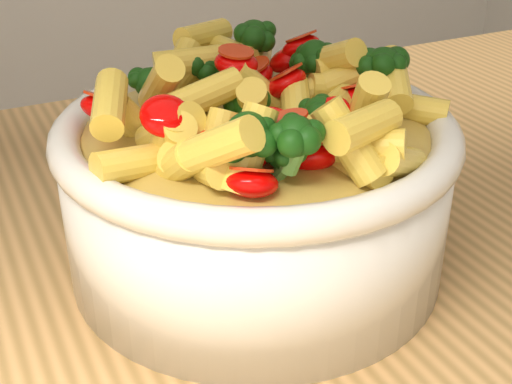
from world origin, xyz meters
name	(u,v)px	position (x,y,z in m)	size (l,w,h in m)	color
serving_bowl	(256,190)	(-0.04, 0.05, 0.95)	(0.25, 0.25, 0.11)	silver
pasta_salad	(256,92)	(-0.04, 0.05, 1.02)	(0.20, 0.20, 0.04)	#FFD650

